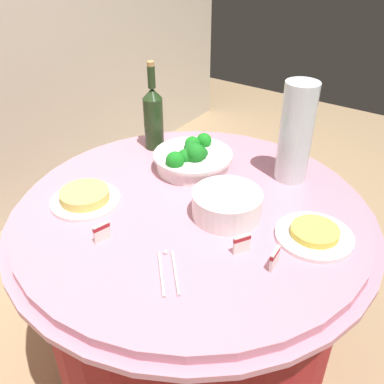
{
  "coord_description": "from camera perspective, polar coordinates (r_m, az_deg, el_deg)",
  "views": [
    {
      "loc": [
        -0.91,
        -0.64,
        1.51
      ],
      "look_at": [
        0.0,
        0.0,
        0.79
      ],
      "focal_mm": 40.06,
      "sensor_mm": 36.0,
      "label": 1
    }
  ],
  "objects": [
    {
      "name": "ground_plane",
      "position": [
        1.87,
        0.0,
        -20.7
      ],
      "size": [
        6.0,
        6.0,
        0.0
      ],
      "primitive_type": "plane",
      "color": "#9E7F5B"
    },
    {
      "name": "buffet_table",
      "position": [
        1.59,
        0.0,
        -12.66
      ],
      "size": [
        1.16,
        1.16,
        0.74
      ],
      "color": "maroon",
      "rests_on": "ground_plane"
    },
    {
      "name": "broccoli_bowl",
      "position": [
        1.52,
        0.08,
        4.51
      ],
      "size": [
        0.28,
        0.28,
        0.12
      ],
      "color": "white",
      "rests_on": "buffet_table"
    },
    {
      "name": "plate_stack",
      "position": [
        1.29,
        4.67,
        -1.64
      ],
      "size": [
        0.21,
        0.21,
        0.08
      ],
      "color": "white",
      "rests_on": "buffet_table"
    },
    {
      "name": "wine_bottle",
      "position": [
        1.65,
        -5.17,
        9.99
      ],
      "size": [
        0.07,
        0.07,
        0.34
      ],
      "color": "#203518",
      "rests_on": "buffet_table"
    },
    {
      "name": "decorative_fruit_vase",
      "position": [
        1.46,
        13.59,
        7.07
      ],
      "size": [
        0.11,
        0.11,
        0.34
      ],
      "color": "silver",
      "rests_on": "buffet_table"
    },
    {
      "name": "serving_tongs",
      "position": [
        1.12,
        -3.21,
        -10.45
      ],
      "size": [
        0.15,
        0.14,
        0.01
      ],
      "color": "silver",
      "rests_on": "buffet_table"
    },
    {
      "name": "food_plate_noodles",
      "position": [
        1.4,
        -14.06,
        -0.72
      ],
      "size": [
        0.22,
        0.22,
        0.04
      ],
      "color": "white",
      "rests_on": "buffet_table"
    },
    {
      "name": "food_plate_fried_egg",
      "position": [
        1.26,
        15.98,
        -5.41
      ],
      "size": [
        0.22,
        0.22,
        0.03
      ],
      "color": "white",
      "rests_on": "buffet_table"
    },
    {
      "name": "label_placard_front",
      "position": [
        1.13,
        10.95,
        -8.59
      ],
      "size": [
        0.05,
        0.01,
        0.05
      ],
      "color": "white",
      "rests_on": "buffet_table"
    },
    {
      "name": "label_placard_mid",
      "position": [
        1.16,
        6.65,
        -6.76
      ],
      "size": [
        0.05,
        0.03,
        0.05
      ],
      "color": "white",
      "rests_on": "buffet_table"
    },
    {
      "name": "label_placard_rear",
      "position": [
        1.22,
        -11.92,
        -5.16
      ],
      "size": [
        0.05,
        0.02,
        0.05
      ],
      "color": "white",
      "rests_on": "buffet_table"
    }
  ]
}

